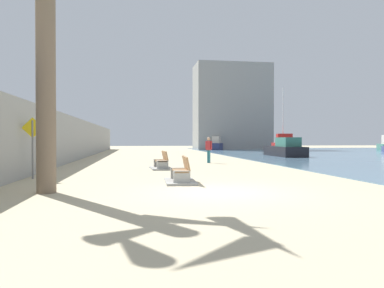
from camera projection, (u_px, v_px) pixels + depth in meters
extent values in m
plane|color=#C6B793|center=(169.00, 159.00, 28.74)|extent=(120.00, 120.00, 0.00)
cube|color=#9E9E99|center=(72.00, 139.00, 27.61)|extent=(0.80, 64.00, 3.27)
cylinder|color=#7A6651|center=(46.00, 80.00, 10.73)|extent=(0.57, 0.57, 6.78)
cube|color=#9E9E99|center=(182.00, 178.00, 12.71)|extent=(0.60, 0.22, 0.50)
cube|color=#9E9E99|center=(178.00, 174.00, 14.10)|extent=(0.60, 0.22, 0.50)
cube|color=#997047|center=(180.00, 170.00, 13.40)|extent=(0.54, 1.61, 0.06)
cube|color=#997047|center=(186.00, 163.00, 13.43)|extent=(0.20, 1.60, 0.50)
cube|color=#9E9E99|center=(180.00, 181.00, 13.41)|extent=(1.15, 2.13, 0.08)
cube|color=#9E9E99|center=(162.00, 165.00, 18.86)|extent=(0.61, 0.24, 0.50)
cube|color=#9E9E99|center=(159.00, 164.00, 20.22)|extent=(0.61, 0.24, 0.50)
cube|color=#997047|center=(161.00, 161.00, 19.54)|extent=(0.61, 1.63, 0.06)
cube|color=#997047|center=(165.00, 156.00, 19.58)|extent=(0.28, 1.61, 0.50)
cube|color=#9E9E99|center=(161.00, 168.00, 19.54)|extent=(1.25, 2.17, 0.08)
cylinder|color=teal|center=(208.00, 156.00, 24.54)|extent=(0.12, 0.12, 0.88)
cylinder|color=teal|center=(210.00, 157.00, 24.46)|extent=(0.12, 0.12, 0.88)
cube|color=#B22D33|center=(209.00, 145.00, 24.49)|extent=(0.35, 0.35, 0.63)
sphere|color=tan|center=(209.00, 139.00, 24.48)|extent=(0.24, 0.24, 0.24)
cylinder|color=#B22D33|center=(206.00, 145.00, 24.62)|extent=(0.09, 0.09, 0.56)
cylinder|color=#B22D33|center=(211.00, 145.00, 24.36)|extent=(0.09, 0.09, 0.56)
cube|color=black|center=(284.00, 151.00, 33.91)|extent=(2.41, 6.37, 0.91)
cube|color=#337060|center=(288.00, 142.00, 32.96)|extent=(1.61, 2.83, 0.85)
cube|color=red|center=(283.00, 148.00, 41.82)|extent=(3.88, 6.43, 1.18)
cube|color=red|center=(284.00, 138.00, 40.91)|extent=(2.27, 3.00, 1.04)
cylinder|color=silver|center=(283.00, 115.00, 42.07)|extent=(0.12, 0.12, 6.52)
cube|color=navy|center=(219.00, 146.00, 55.71)|extent=(3.66, 4.70, 0.99)
cube|color=beige|center=(217.00, 140.00, 55.07)|extent=(1.97, 2.28, 1.06)
cylinder|color=slate|center=(33.00, 150.00, 14.55)|extent=(0.08, 0.08, 2.38)
cube|color=yellow|center=(33.00, 128.00, 14.53)|extent=(0.85, 0.03, 0.85)
cube|color=gray|center=(232.00, 107.00, 58.20)|extent=(12.00, 6.00, 13.68)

